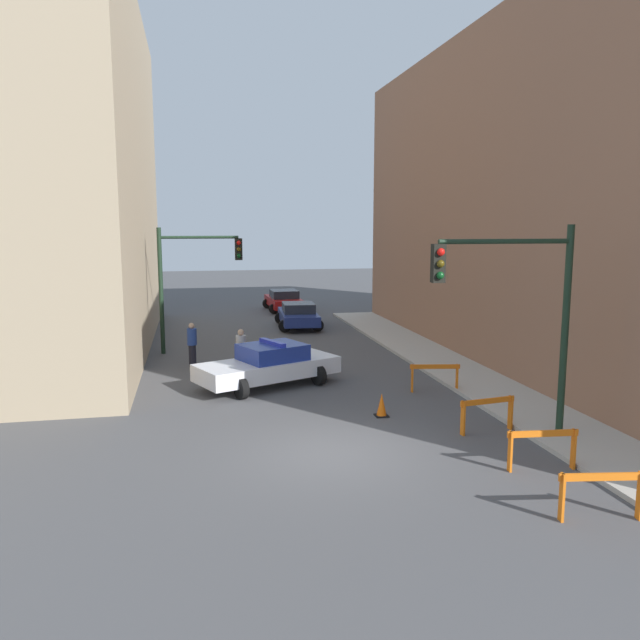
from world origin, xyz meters
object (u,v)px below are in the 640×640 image
object	(u,v)px
parked_car_near	(298,315)
barrier_corner	(435,373)
barrier_mid	(542,443)
traffic_light_near	(524,299)
pedestrian_corner	(192,344)
traffic_light_far	(188,272)
pedestrian_crossing	(241,351)
parked_car_mid	(284,300)
barrier_front	(602,488)
police_car	(269,365)
barrier_back	(487,409)
traffic_cone	(382,405)

from	to	relation	value
parked_car_near	barrier_corner	xyz separation A→B (m)	(2.16, -13.33, -0.06)
parked_car_near	barrier_mid	distance (m)	19.97
traffic_light_near	pedestrian_corner	bearing A→B (deg)	128.68
traffic_light_far	pedestrian_crossing	xyz separation A→B (m)	(1.79, -4.42, -2.54)
parked_car_mid	barrier_front	size ratio (longest dim) A/B	2.74
barrier_front	barrier_corner	size ratio (longest dim) A/B	1.00
pedestrian_crossing	barrier_front	world-z (taller)	pedestrian_crossing
police_car	barrier_mid	bearing A→B (deg)	-173.25
parked_car_mid	pedestrian_corner	world-z (taller)	pedestrian_corner
barrier_mid	barrier_back	world-z (taller)	same
police_car	barrier_corner	size ratio (longest dim) A/B	3.19
traffic_light_far	pedestrian_corner	size ratio (longest dim) A/B	3.13
police_car	traffic_cone	bearing A→B (deg)	-169.65
parked_car_near	barrier_mid	bearing A→B (deg)	-80.73
traffic_light_far	traffic_cone	world-z (taller)	traffic_light_far
traffic_light_far	police_car	distance (m)	7.17
pedestrian_corner	barrier_back	xyz separation A→B (m)	(7.42, -9.31, -0.24)
traffic_light_near	barrier_front	xyz separation A→B (m)	(-0.75, -4.30, -2.91)
parked_car_mid	pedestrian_corner	distance (m)	15.56
pedestrian_corner	barrier_mid	xyz separation A→B (m)	(7.43, -11.88, -0.24)
traffic_light_far	pedestrian_corner	bearing A→B (deg)	-87.97
parked_car_near	pedestrian_crossing	size ratio (longest dim) A/B	2.65
traffic_light_near	barrier_corner	world-z (taller)	traffic_light_near
traffic_light_far	pedestrian_crossing	bearing A→B (deg)	-67.90
pedestrian_crossing	barrier_back	xyz separation A→B (m)	(5.72, -7.50, -0.24)
traffic_light_far	parked_car_mid	world-z (taller)	traffic_light_far
pedestrian_crossing	pedestrian_corner	xyz separation A→B (m)	(-1.70, 1.81, 0.00)
traffic_light_far	pedestrian_crossing	distance (m)	5.40
barrier_back	barrier_mid	bearing A→B (deg)	-89.71
pedestrian_corner	barrier_front	world-z (taller)	pedestrian_corner
traffic_cone	barrier_corner	bearing A→B (deg)	41.25
barrier_front	police_car	bearing A→B (deg)	113.79
traffic_light_near	parked_car_near	size ratio (longest dim) A/B	1.18
pedestrian_crossing	parked_car_near	bearing A→B (deg)	177.01
parked_car_mid	barrier_mid	world-z (taller)	parked_car_mid
parked_car_near	traffic_cone	xyz separation A→B (m)	(-0.27, -15.45, -0.36)
police_car	traffic_cone	distance (m)	4.77
barrier_back	barrier_corner	size ratio (longest dim) A/B	1.00
barrier_mid	parked_car_near	bearing A→B (deg)	95.75
traffic_light_near	barrier_mid	xyz separation A→B (m)	(-0.51, -1.96, -2.91)
barrier_corner	pedestrian_corner	bearing A→B (deg)	144.90
parked_car_near	parked_car_mid	size ratio (longest dim) A/B	1.01
traffic_cone	parked_car_near	bearing A→B (deg)	89.00
traffic_light_far	parked_car_mid	distance (m)	13.47
police_car	pedestrian_crossing	size ratio (longest dim) A/B	3.04
barrier_front	barrier_back	size ratio (longest dim) A/B	1.00
pedestrian_corner	traffic_cone	size ratio (longest dim) A/B	2.53
traffic_light_far	barrier_front	xyz separation A→B (m)	(7.29, -16.83, -2.78)
traffic_light_far	barrier_front	world-z (taller)	traffic_light_far
parked_car_near	barrier_back	size ratio (longest dim) A/B	2.77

